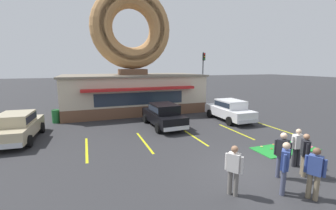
{
  "coord_description": "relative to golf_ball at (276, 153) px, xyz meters",
  "views": [
    {
      "loc": [
        -6.14,
        -6.56,
        4.16
      ],
      "look_at": [
        -1.88,
        5.0,
        2.0
      ],
      "focal_mm": 24.0,
      "sensor_mm": 36.0,
      "label": 1
    }
  ],
  "objects": [
    {
      "name": "mini_donut_near_left",
      "position": [
        0.33,
        0.03,
        -0.0
      ],
      "size": [
        0.13,
        0.13,
        0.04
      ],
      "primitive_type": "torus",
      "color": "#A5724C",
      "rests_on": "putting_mat"
    },
    {
      "name": "putting_flag_pin",
      "position": [
        2.37,
        0.22,
        0.39
      ],
      "size": [
        0.13,
        0.01,
        0.55
      ],
      "color": "silver",
      "rests_on": "putting_mat"
    },
    {
      "name": "mini_donut_far_centre",
      "position": [
        1.44,
        0.22,
        -0.0
      ],
      "size": [
        0.13,
        0.13,
        0.04
      ],
      "primitive_type": "torus",
      "color": "#A5724C",
      "rests_on": "putting_mat"
    },
    {
      "name": "mini_donut_mid_centre",
      "position": [
        2.45,
        0.04,
        -0.0
      ],
      "size": [
        0.13,
        0.13,
        0.04
      ],
      "primitive_type": "torus",
      "color": "#D8667F",
      "rests_on": "putting_mat"
    },
    {
      "name": "pedestrian_clipboard_woman",
      "position": [
        -2.44,
        -2.66,
        0.94
      ],
      "size": [
        0.49,
        0.42,
        1.77
      ],
      "color": "#474C66",
      "rests_on": "ground"
    },
    {
      "name": "pedestrian_hooded_kid",
      "position": [
        -1.82,
        -3.22,
        0.9
      ],
      "size": [
        0.38,
        0.55,
        1.7
      ],
      "color": "#7F7056",
      "rests_on": "ground"
    },
    {
      "name": "parking_stripe_mid_right",
      "position": [
        3.53,
        3.82,
        -0.05
      ],
      "size": [
        0.12,
        3.6,
        0.01
      ],
      "primitive_type": "cube",
      "color": "yellow",
      "rests_on": "ground"
    },
    {
      "name": "pedestrian_crossing_woman",
      "position": [
        -0.26,
        -1.29,
        0.84
      ],
      "size": [
        0.59,
        0.29,
        1.62
      ],
      "color": "#232328",
      "rests_on": "ground"
    },
    {
      "name": "mini_donut_far_left",
      "position": [
        1.51,
        -0.11,
        -0.0
      ],
      "size": [
        0.13,
        0.13,
        0.04
      ],
      "primitive_type": "torus",
      "color": "#A5724C",
      "rests_on": "putting_mat"
    },
    {
      "name": "pedestrian_leather_jacket_man",
      "position": [
        -1.66,
        -1.84,
        0.94
      ],
      "size": [
        0.38,
        0.55,
        1.76
      ],
      "color": "#474C66",
      "rests_on": "ground"
    },
    {
      "name": "mini_donut_mid_right",
      "position": [
        0.02,
        0.93,
        -0.0
      ],
      "size": [
        0.13,
        0.13,
        0.04
      ],
      "primitive_type": "torus",
      "color": "#E5C666",
      "rests_on": "putting_mat"
    },
    {
      "name": "traffic_light_pole",
      "position": [
        5.56,
        17.31,
        3.66
      ],
      "size": [
        0.28,
        0.47,
        5.8
      ],
      "color": "#595B60",
      "rests_on": "ground"
    },
    {
      "name": "golf_ball",
      "position": [
        0.0,
        0.0,
        0.0
      ],
      "size": [
        0.04,
        0.04,
        0.04
      ],
      "primitive_type": "sphere",
      "color": "white",
      "rests_on": "putting_mat"
    },
    {
      "name": "putting_mat",
      "position": [
        0.96,
        0.35,
        -0.04
      ],
      "size": [
        3.25,
        1.47,
        0.03
      ],
      "primitive_type": "cube",
      "color": "#1E842D",
      "rests_on": "ground"
    },
    {
      "name": "parking_stripe_centre",
      "position": [
        0.53,
        3.82,
        -0.05
      ],
      "size": [
        0.12,
        3.6,
        0.01
      ],
      "primitive_type": "cube",
      "color": "yellow",
      "rests_on": "ground"
    },
    {
      "name": "pedestrian_beanie_man",
      "position": [
        -4.03,
        -2.16,
        0.88
      ],
      "size": [
        0.41,
        0.51,
        1.68
      ],
      "color": "slate",
      "rests_on": "ground"
    },
    {
      "name": "mini_donut_near_right",
      "position": [
        1.49,
        0.94,
        -0.0
      ],
      "size": [
        0.13,
        0.13,
        0.04
      ],
      "primitive_type": "torus",
      "color": "brown",
      "rests_on": "putting_mat"
    },
    {
      "name": "parking_stripe_left",
      "position": [
        -5.47,
        3.82,
        -0.05
      ],
      "size": [
        0.12,
        3.6,
        0.01
      ],
      "primitive_type": "cube",
      "color": "yellow",
      "rests_on": "ground"
    },
    {
      "name": "parking_stripe_far_left",
      "position": [
        -8.47,
        3.82,
        -0.05
      ],
      "size": [
        0.12,
        3.6,
        0.01
      ],
      "primitive_type": "cube",
      "color": "yellow",
      "rests_on": "ground"
    },
    {
      "name": "ground_plane",
      "position": [
        -2.19,
        -1.18,
        -0.05
      ],
      "size": [
        160.0,
        160.0,
        0.0
      ],
      "primitive_type": "plane",
      "color": "#2D2D30"
    },
    {
      "name": "parking_stripe_mid_left",
      "position": [
        -2.47,
        3.82,
        -0.05
      ],
      "size": [
        0.12,
        3.6,
        0.01
      ],
      "primitive_type": "cube",
      "color": "yellow",
      "rests_on": "ground"
    },
    {
      "name": "pedestrian_blue_sweater_man",
      "position": [
        -0.69,
        -1.99,
        0.87
      ],
      "size": [
        0.42,
        0.49,
        1.66
      ],
      "color": "#7F7056",
      "rests_on": "ground"
    },
    {
      "name": "mini_donut_far_right",
      "position": [
        0.26,
        0.53,
        -0.0
      ],
      "size": [
        0.13,
        0.13,
        0.04
      ],
      "primitive_type": "torus",
      "color": "brown",
      "rests_on": "putting_mat"
    },
    {
      "name": "car_black",
      "position": [
        -3.4,
        6.54,
        0.82
      ],
      "size": [
        2.1,
        4.62,
        1.6
      ],
      "color": "black",
      "rests_on": "ground"
    },
    {
      "name": "mini_donut_mid_left",
      "position": [
        2.3,
        -0.04,
        -0.0
      ],
      "size": [
        0.13,
        0.13,
        0.04
      ],
      "primitive_type": "torus",
      "color": "#D8667F",
      "rests_on": "putting_mat"
    },
    {
      "name": "mini_donut_extra",
      "position": [
        0.85,
        0.98,
        -0.0
      ],
      "size": [
        0.13,
        0.13,
        0.04
      ],
      "primitive_type": "torus",
      "color": "#D17F47",
      "rests_on": "putting_mat"
    },
    {
      "name": "car_champagne",
      "position": [
        -12.03,
        6.49,
        0.82
      ],
      "size": [
        2.18,
        4.65,
        1.6
      ],
      "color": "#BCAD89",
      "rests_on": "ground"
    },
    {
      "name": "donut_shop_building",
      "position": [
        -4.22,
        12.77,
        3.69
      ],
      "size": [
        12.3,
        6.75,
        10.96
      ],
      "color": "brown",
      "rests_on": "ground"
    },
    {
      "name": "car_white",
      "position": [
        1.91,
        6.44,
        0.82
      ],
      "size": [
        2.02,
        4.58,
        1.6
      ],
      "color": "silver",
      "rests_on": "ground"
    },
    {
      "name": "trash_bin",
      "position": [
        -10.5,
        10.26,
        0.45
      ],
      "size": [
        0.57,
        0.57,
        0.97
      ],
      "color": "#1E662D",
      "rests_on": "ground"
    }
  ]
}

